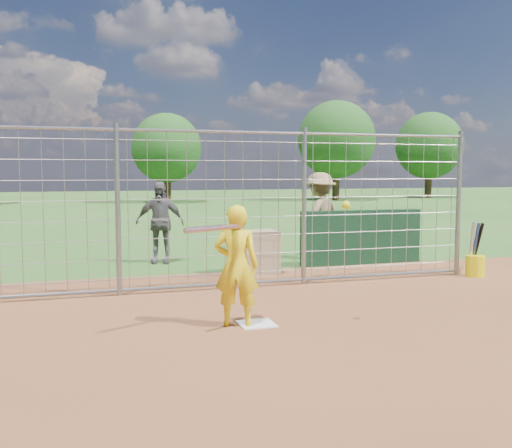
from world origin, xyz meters
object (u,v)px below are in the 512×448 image
object	(u,v)px
bystander_c	(320,216)
equipment_bin	(255,253)
bystander_b	(160,222)
batter	(237,266)
bucket_with_bats	(475,263)

from	to	relation	value
bystander_c	equipment_bin	bearing A→B (deg)	3.63
bystander_b	equipment_bin	world-z (taller)	bystander_b
batter	bystander_b	distance (m)	5.13
equipment_bin	batter	bearing A→B (deg)	-113.92
bystander_b	bystander_c	world-z (taller)	bystander_c
batter	bucket_with_bats	size ratio (longest dim) A/B	1.52
equipment_bin	bystander_b	bearing A→B (deg)	126.18
bucket_with_bats	bystander_b	bearing A→B (deg)	148.54
equipment_bin	bucket_with_bats	world-z (taller)	bucket_with_bats
bystander_b	bucket_with_bats	size ratio (longest dim) A/B	1.72
equipment_bin	bucket_with_bats	bearing A→B (deg)	-23.60
bystander_b	equipment_bin	xyz separation A→B (m)	(1.49, -1.81, -0.44)
equipment_bin	bucket_with_bats	distance (m)	3.96
bystander_b	equipment_bin	size ratio (longest dim) A/B	2.10
equipment_bin	bystander_c	bearing A→B (deg)	32.82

